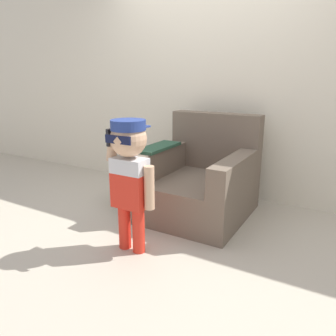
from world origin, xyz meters
The scene contains 5 objects.
ground_plane centered at (0.00, 0.00, 0.00)m, with size 10.00×10.00×0.00m, color #BCB29E.
wall_back centered at (0.00, 0.89, 1.30)m, with size 10.00×0.05×2.60m.
armchair centered at (0.19, 0.22, 0.33)m, with size 0.97×1.05×0.97m.
person_child centered at (0.04, -0.73, 0.69)m, with size 0.43×0.32×1.04m.
side_table centered at (-0.56, 0.06, 0.25)m, with size 0.41×0.41×0.41m.
Camera 1 is at (1.47, -2.63, 1.34)m, focal length 35.00 mm.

